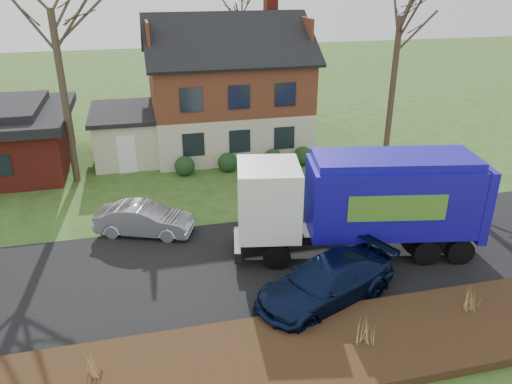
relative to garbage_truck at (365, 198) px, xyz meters
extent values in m
plane|color=#2C4A18|center=(-4.71, 0.14, -2.33)|extent=(120.00, 120.00, 0.00)
cube|color=black|center=(-4.71, 0.14, -2.32)|extent=(80.00, 7.00, 0.02)
cube|color=black|center=(-4.71, -5.16, -2.18)|extent=(80.00, 3.50, 0.30)
cube|color=beige|center=(-2.71, 14.14, -0.98)|extent=(9.00, 7.50, 2.70)
cube|color=#532817|center=(-2.71, 14.14, 1.77)|extent=(9.00, 7.50, 2.80)
cube|color=maroon|center=(0.29, 15.14, 6.14)|extent=(0.70, 0.90, 1.60)
cube|color=beige|center=(-8.91, 13.64, -1.03)|extent=(3.50, 5.50, 2.60)
cube|color=black|center=(-8.91, 13.64, 0.39)|extent=(3.90, 5.90, 0.24)
cylinder|color=black|center=(-3.57, -0.39, -1.81)|extent=(1.08, 0.53, 1.04)
cylinder|color=black|center=(-3.19, 1.66, -1.81)|extent=(1.08, 0.53, 1.04)
cylinder|color=black|center=(2.01, -1.44, -1.81)|extent=(1.08, 0.53, 1.04)
cylinder|color=black|center=(2.39, 0.61, -1.81)|extent=(1.08, 0.53, 1.04)
cylinder|color=black|center=(3.28, -1.68, -1.81)|extent=(1.08, 0.53, 1.04)
cylinder|color=black|center=(3.67, 0.38, -1.81)|extent=(1.08, 0.53, 1.04)
cube|color=black|center=(0.05, -0.01, -1.48)|extent=(8.64, 2.76, 0.35)
cube|color=white|center=(-3.62, 0.68, 0.07)|extent=(2.71, 2.87, 2.69)
cube|color=black|center=(-4.70, 0.88, 0.21)|extent=(0.48, 2.17, 0.90)
cube|color=black|center=(-4.80, 0.90, -1.78)|extent=(0.70, 2.49, 0.45)
cube|color=#150C9B|center=(0.98, -0.18, 0.07)|extent=(6.63, 3.61, 2.69)
cube|color=#150C9B|center=(0.98, -0.18, 1.56)|extent=(6.28, 3.26, 0.30)
cube|color=#150C9B|center=(4.16, -0.78, -0.03)|extent=(0.81, 2.56, 2.89)
cube|color=#4F832B|center=(0.60, -1.40, 0.16)|extent=(3.53, 0.70, 1.00)
cube|color=#4F832B|center=(1.06, 1.09, 0.16)|extent=(3.53, 0.70, 1.00)
imported|color=#AEB0B6|center=(-8.26, 3.52, -1.66)|extent=(4.29, 2.77, 1.33)
imported|color=#0B1533|center=(-2.53, -2.76, -1.56)|extent=(5.67, 4.02, 1.52)
cylinder|color=#46392A|center=(-11.61, 10.46, 2.01)|extent=(0.36, 0.36, 8.68)
cylinder|color=#433128|center=(6.91, 11.34, 1.63)|extent=(0.36, 0.36, 7.91)
cylinder|color=#443329|center=(-0.02, 22.02, 1.45)|extent=(0.29, 0.29, 7.55)
cone|color=tan|center=(-9.87, -4.73, -1.61)|extent=(0.04, 0.04, 0.83)
cone|color=tan|center=(-10.01, -4.73, -1.61)|extent=(0.04, 0.04, 0.83)
cone|color=tan|center=(-9.73, -4.73, -1.61)|extent=(0.04, 0.04, 0.83)
cone|color=tan|center=(-9.87, -4.62, -1.61)|extent=(0.04, 0.04, 0.83)
cone|color=tan|center=(-9.87, -4.84, -1.61)|extent=(0.04, 0.04, 0.83)
cone|color=tan|center=(-2.29, -5.32, -1.54)|extent=(0.04, 0.04, 0.96)
cone|color=tan|center=(-2.44, -5.32, -1.54)|extent=(0.04, 0.04, 0.96)
cone|color=tan|center=(-2.13, -5.32, -1.54)|extent=(0.04, 0.04, 0.96)
cone|color=tan|center=(-2.29, -5.20, -1.54)|extent=(0.04, 0.04, 0.96)
cone|color=tan|center=(-2.29, -5.45, -1.54)|extent=(0.04, 0.04, 0.96)
cone|color=#A78549|center=(1.69, -4.66, -1.62)|extent=(0.04, 0.04, 0.82)
cone|color=#A78549|center=(1.55, -4.66, -1.62)|extent=(0.04, 0.04, 0.82)
cone|color=#A78549|center=(1.84, -4.66, -1.62)|extent=(0.04, 0.04, 0.82)
cone|color=#A78549|center=(1.69, -4.54, -1.62)|extent=(0.04, 0.04, 0.82)
cone|color=#A78549|center=(1.69, -4.77, -1.62)|extent=(0.04, 0.04, 0.82)
camera|label=1|loc=(-8.08, -15.78, 7.93)|focal=35.00mm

